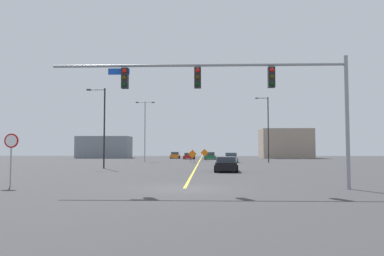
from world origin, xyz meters
name	(u,v)px	position (x,y,z in m)	size (l,w,h in m)	color
ground	(184,188)	(0.00, 0.00, 0.00)	(186.87, 186.87, 0.00)	#38383A
road_centre_stripe	(200,160)	(0.00, 51.91, 0.00)	(0.16, 103.82, 0.01)	yellow
traffic_signal_assembly	(236,85)	(2.59, -0.02, 5.18)	(14.99, 0.44, 6.66)	gray
stop_sign	(11,149)	(-9.18, 0.55, 1.96)	(0.76, 0.07, 2.79)	gray
street_lamp_far_right	(103,124)	(-9.54, 19.44, 4.57)	(1.98, 0.24, 8.29)	black
street_lamp_far_left	(145,127)	(-8.65, 40.76, 5.55)	(3.03, 0.24, 9.62)	gray
street_lamp_mid_right	(267,127)	(10.28, 37.52, 5.33)	(1.98, 0.24, 9.78)	black
construction_sign_median_far	(205,153)	(0.86, 44.58, 1.29)	(1.35, 0.08, 2.06)	orange
construction_sign_left_shoulder	(192,154)	(-0.92, 37.24, 1.19)	(1.26, 0.32, 1.91)	orange
car_silver_approaching	(231,158)	(4.87, 38.43, 0.68)	(2.21, 4.18, 1.45)	#B7BABF
car_red_distant	(189,156)	(-2.27, 56.81, 0.61)	(2.29, 3.93, 1.25)	red
car_black_far	(226,164)	(2.85, 14.50, 0.62)	(2.22, 4.54, 1.31)	black
car_green_mid	(210,156)	(1.88, 54.39, 0.67)	(2.24, 4.31, 1.42)	#196B38
car_orange_near	(175,155)	(-5.51, 61.50, 0.64)	(1.98, 4.00, 1.39)	orange
roadside_building_west	(104,147)	(-21.98, 65.77, 2.44)	(11.72, 6.05, 4.89)	gray
roadside_building_east	(285,144)	(18.92, 66.11, 3.24)	(11.01, 7.98, 6.49)	gray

